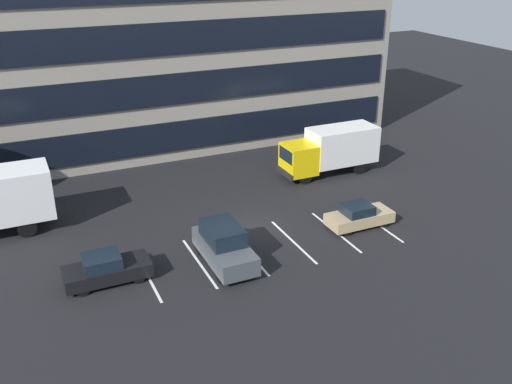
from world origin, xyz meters
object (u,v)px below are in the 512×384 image
Objects in this scene: box_truck_yellow at (331,149)px; sedan_black at (106,269)px; suv_charcoal at (224,245)px; sedan_tan at (359,216)px.

sedan_black is at bearing -156.11° from box_truck_yellow.
suv_charcoal is at bearing -143.74° from box_truck_yellow.
box_truck_yellow reaches higher than sedan_black.
sedan_tan is 0.94× the size of sedan_black.
sedan_black is at bearing 172.95° from suv_charcoal.
sedan_tan is 8.80m from suv_charcoal.
box_truck_yellow is at bearing 70.13° from sedan_tan.
sedan_tan is at bearing 3.78° from suv_charcoal.
box_truck_yellow is 1.81× the size of sedan_tan.
sedan_tan is (-2.88, -7.97, -1.20)m from box_truck_yellow.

